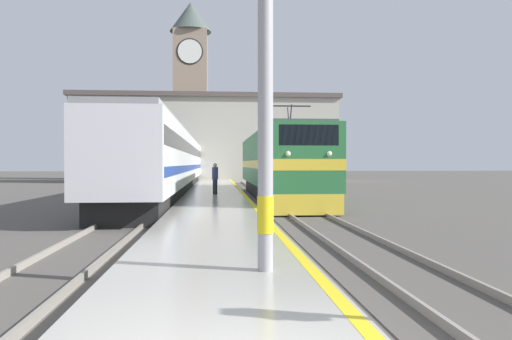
# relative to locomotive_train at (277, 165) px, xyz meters

# --- Properties ---
(ground_plane) EXTENTS (200.00, 200.00, 0.00)m
(ground_plane) POSITION_rel_locomotive_train_xyz_m (-3.57, 5.13, -1.99)
(ground_plane) COLOR #514C47
(platform) EXTENTS (3.44, 140.00, 0.36)m
(platform) POSITION_rel_locomotive_train_xyz_m (-3.57, 0.13, -1.81)
(platform) COLOR #ADA89E
(platform) RESTS_ON ground
(rail_track_near) EXTENTS (2.83, 140.00, 0.16)m
(rail_track_near) POSITION_rel_locomotive_train_xyz_m (0.00, 0.13, -1.96)
(rail_track_near) COLOR #514C47
(rail_track_near) RESTS_ON ground
(rail_track_far) EXTENTS (2.84, 140.00, 0.16)m
(rail_track_far) POSITION_rel_locomotive_train_xyz_m (-6.60, 0.13, -1.96)
(rail_track_far) COLOR #514C47
(rail_track_far) RESTS_ON ground
(locomotive_train) EXTENTS (2.92, 19.92, 4.86)m
(locomotive_train) POSITION_rel_locomotive_train_xyz_m (0.00, 0.00, 0.00)
(locomotive_train) COLOR black
(locomotive_train) RESTS_ON ground
(passenger_train) EXTENTS (2.92, 39.84, 4.08)m
(passenger_train) POSITION_rel_locomotive_train_xyz_m (-6.60, 6.51, 0.21)
(passenger_train) COLOR black
(passenger_train) RESTS_ON ground
(person_on_platform) EXTENTS (0.34, 0.34, 1.74)m
(person_on_platform) POSITION_rel_locomotive_train_xyz_m (-3.57, -0.90, -0.71)
(person_on_platform) COLOR #23232D
(person_on_platform) RESTS_ON platform
(clock_tower) EXTENTS (5.18, 5.18, 22.31)m
(clock_tower) POSITION_rel_locomotive_train_xyz_m (-6.64, 34.55, 9.98)
(clock_tower) COLOR gray
(clock_tower) RESTS_ON ground
(station_building) EXTENTS (29.27, 7.29, 9.65)m
(station_building) POSITION_rel_locomotive_train_xyz_m (-4.52, 27.70, 2.87)
(station_building) COLOR #B7B2A3
(station_building) RESTS_ON ground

